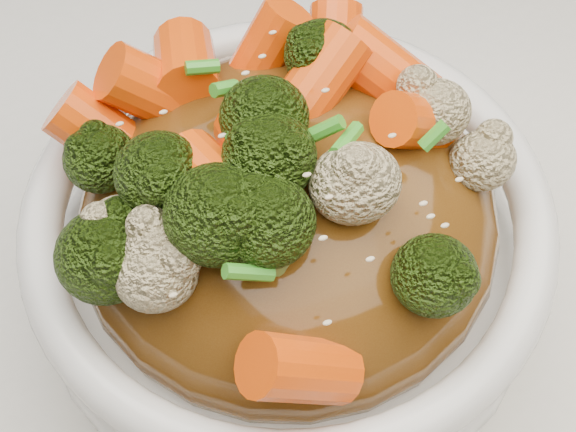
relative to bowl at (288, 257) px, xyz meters
name	(u,v)px	position (x,y,z in m)	size (l,w,h in m)	color
tablecloth	(331,271)	(0.03, 0.02, -0.07)	(1.20, 0.80, 0.04)	white
bowl	(288,257)	(0.00, 0.00, 0.00)	(0.24, 0.24, 0.09)	white
sauce_base	(288,220)	(0.00, 0.00, 0.03)	(0.19, 0.19, 0.10)	#56320E
carrots	(288,122)	(0.00, 0.00, 0.10)	(0.19, 0.19, 0.05)	#FD5108
broccoli	(288,124)	(0.00, 0.00, 0.10)	(0.19, 0.19, 0.05)	black
cauliflower	(288,127)	(0.00, 0.00, 0.10)	(0.19, 0.19, 0.04)	#CEBD8C
scallions	(288,120)	(0.00, 0.00, 0.10)	(0.14, 0.14, 0.02)	green
sesame_seeds	(288,120)	(0.00, 0.00, 0.10)	(0.17, 0.17, 0.01)	beige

